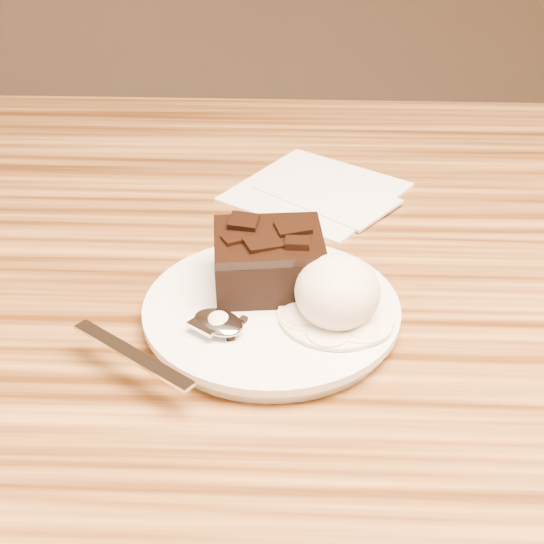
{
  "coord_description": "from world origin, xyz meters",
  "views": [
    {
      "loc": [
        -0.09,
        -0.58,
        1.12
      ],
      "look_at": [
        -0.11,
        -0.07,
        0.79
      ],
      "focal_mm": 53.44,
      "sensor_mm": 36.0,
      "label": 1
    }
  ],
  "objects_px": {
    "ice_cream_scoop": "(337,292)",
    "napkin": "(316,191)",
    "spoon": "(218,324)",
    "brownie": "(269,264)",
    "plate": "(272,314)"
  },
  "relations": [
    {
      "from": "spoon",
      "to": "brownie",
      "type": "bearing_deg",
      "value": 7.36
    },
    {
      "from": "ice_cream_scoop",
      "to": "spoon",
      "type": "distance_m",
      "value": 0.09
    },
    {
      "from": "plate",
      "to": "napkin",
      "type": "height_order",
      "value": "plate"
    },
    {
      "from": "plate",
      "to": "ice_cream_scoop",
      "type": "height_order",
      "value": "ice_cream_scoop"
    },
    {
      "from": "brownie",
      "to": "ice_cream_scoop",
      "type": "xyz_separation_m",
      "value": [
        0.05,
        -0.04,
        0.0
      ]
    },
    {
      "from": "ice_cream_scoop",
      "to": "napkin",
      "type": "height_order",
      "value": "ice_cream_scoop"
    },
    {
      "from": "plate",
      "to": "napkin",
      "type": "distance_m",
      "value": 0.22
    },
    {
      "from": "brownie",
      "to": "spoon",
      "type": "bearing_deg",
      "value": -119.54
    },
    {
      "from": "ice_cream_scoop",
      "to": "spoon",
      "type": "height_order",
      "value": "ice_cream_scoop"
    },
    {
      "from": "ice_cream_scoop",
      "to": "napkin",
      "type": "distance_m",
      "value": 0.23
    },
    {
      "from": "ice_cream_scoop",
      "to": "spoon",
      "type": "relative_size",
      "value": 0.41
    },
    {
      "from": "plate",
      "to": "brownie",
      "type": "height_order",
      "value": "brownie"
    },
    {
      "from": "spoon",
      "to": "napkin",
      "type": "xyz_separation_m",
      "value": [
        0.07,
        0.25,
        -0.02
      ]
    },
    {
      "from": "plate",
      "to": "spoon",
      "type": "bearing_deg",
      "value": -139.16
    },
    {
      "from": "brownie",
      "to": "plate",
      "type": "bearing_deg",
      "value": -83.44
    }
  ]
}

